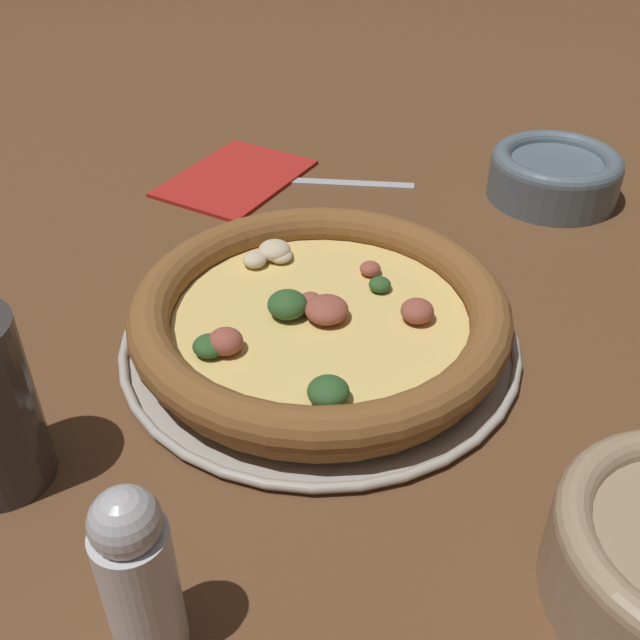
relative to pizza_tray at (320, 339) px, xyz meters
name	(u,v)px	position (x,y,z in m)	size (l,w,h in m)	color
ground_plane	(320,344)	(0.00, 0.00, 0.00)	(3.00, 3.00, 0.00)	brown
pizza_tray	(320,339)	(0.00, 0.00, 0.00)	(0.30, 0.30, 0.01)	#B7B2A8
pizza	(320,314)	(0.00, 0.00, 0.02)	(0.28, 0.28, 0.04)	#A86B33
bowl_far	(555,174)	(0.33, -0.05, 0.02)	(0.13, 0.13, 0.05)	slate
napkin	(236,176)	(0.17, 0.23, 0.00)	(0.16, 0.12, 0.01)	#B2231E
fork	(317,181)	(0.22, 0.16, 0.00)	(0.10, 0.16, 0.00)	#B7B7BC
pepper_shaker	(138,576)	(-0.24, -0.07, 0.05)	(0.04, 0.04, 0.11)	silver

